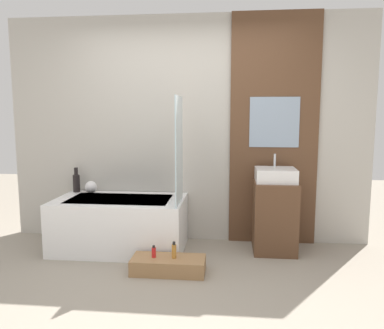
{
  "coord_description": "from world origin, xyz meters",
  "views": [
    {
      "loc": [
        0.51,
        -2.77,
        1.48
      ],
      "look_at": [
        0.16,
        0.68,
        1.02
      ],
      "focal_mm": 35.0,
      "sensor_mm": 36.0,
      "label": 1
    }
  ],
  "objects_px": {
    "vase_round_light": "(91,187)",
    "bottle_soap_secondary": "(174,251)",
    "wooden_step_bench": "(168,265)",
    "vase_tall_dark": "(76,182)",
    "sink": "(276,175)",
    "bathtub": "(120,224)",
    "bottle_soap_primary": "(154,252)"
  },
  "relations": [
    {
      "from": "vase_round_light",
      "to": "bottle_soap_secondary",
      "type": "distance_m",
      "value": 1.46
    },
    {
      "from": "wooden_step_bench",
      "to": "bottle_soap_secondary",
      "type": "xyz_separation_m",
      "value": [
        0.05,
        0.0,
        0.14
      ]
    },
    {
      "from": "vase_round_light",
      "to": "vase_tall_dark",
      "type": "bearing_deg",
      "value": 171.23
    },
    {
      "from": "wooden_step_bench",
      "to": "sink",
      "type": "bearing_deg",
      "value": 33.68
    },
    {
      "from": "wooden_step_bench",
      "to": "bottle_soap_secondary",
      "type": "relative_size",
      "value": 4.38
    },
    {
      "from": "wooden_step_bench",
      "to": "sink",
      "type": "relative_size",
      "value": 1.63
    },
    {
      "from": "sink",
      "to": "bottle_soap_secondary",
      "type": "distance_m",
      "value": 1.37
    },
    {
      "from": "bathtub",
      "to": "bottle_soap_secondary",
      "type": "xyz_separation_m",
      "value": [
        0.68,
        -0.58,
        -0.07
      ]
    },
    {
      "from": "bathtub",
      "to": "wooden_step_bench",
      "type": "height_order",
      "value": "bathtub"
    },
    {
      "from": "vase_tall_dark",
      "to": "bathtub",
      "type": "bearing_deg",
      "value": -26.32
    },
    {
      "from": "vase_tall_dark",
      "to": "vase_round_light",
      "type": "distance_m",
      "value": 0.2
    },
    {
      "from": "wooden_step_bench",
      "to": "vase_tall_dark",
      "type": "relative_size",
      "value": 2.36
    },
    {
      "from": "wooden_step_bench",
      "to": "sink",
      "type": "xyz_separation_m",
      "value": [
        1.05,
        0.7,
        0.77
      ]
    },
    {
      "from": "vase_tall_dark",
      "to": "wooden_step_bench",
      "type": "bearing_deg",
      "value": -35.36
    },
    {
      "from": "vase_tall_dark",
      "to": "vase_round_light",
      "type": "xyz_separation_m",
      "value": [
        0.19,
        -0.03,
        -0.05
      ]
    },
    {
      "from": "sink",
      "to": "bathtub",
      "type": "bearing_deg",
      "value": -175.85
    },
    {
      "from": "bottle_soap_primary",
      "to": "bathtub",
      "type": "bearing_deg",
      "value": 130.37
    },
    {
      "from": "bathtub",
      "to": "wooden_step_bench",
      "type": "xyz_separation_m",
      "value": [
        0.63,
        -0.58,
        -0.21
      ]
    },
    {
      "from": "wooden_step_bench",
      "to": "vase_round_light",
      "type": "bearing_deg",
      "value": 141.06
    },
    {
      "from": "vase_tall_dark",
      "to": "bottle_soap_primary",
      "type": "relative_size",
      "value": 2.56
    },
    {
      "from": "vase_round_light",
      "to": "bottle_soap_secondary",
      "type": "height_order",
      "value": "vase_round_light"
    },
    {
      "from": "bathtub",
      "to": "vase_round_light",
      "type": "height_order",
      "value": "vase_round_light"
    },
    {
      "from": "vase_tall_dark",
      "to": "bottle_soap_primary",
      "type": "bearing_deg",
      "value": -38.59
    },
    {
      "from": "vase_round_light",
      "to": "bottle_soap_primary",
      "type": "bearing_deg",
      "value": -42.91
    },
    {
      "from": "vase_round_light",
      "to": "bottle_soap_primary",
      "type": "distance_m",
      "value": 1.33
    },
    {
      "from": "sink",
      "to": "bottle_soap_primary",
      "type": "bearing_deg",
      "value": -149.5
    },
    {
      "from": "bottle_soap_primary",
      "to": "vase_tall_dark",
      "type": "bearing_deg",
      "value": 141.41
    },
    {
      "from": "bottle_soap_primary",
      "to": "sink",
      "type": "bearing_deg",
      "value": 30.5
    },
    {
      "from": "bottle_soap_primary",
      "to": "wooden_step_bench",
      "type": "bearing_deg",
      "value": 0.0
    },
    {
      "from": "bathtub",
      "to": "vase_tall_dark",
      "type": "height_order",
      "value": "vase_tall_dark"
    },
    {
      "from": "sink",
      "to": "vase_round_light",
      "type": "distance_m",
      "value": 2.13
    },
    {
      "from": "bathtub",
      "to": "sink",
      "type": "xyz_separation_m",
      "value": [
        1.68,
        0.12,
        0.55
      ]
    }
  ]
}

